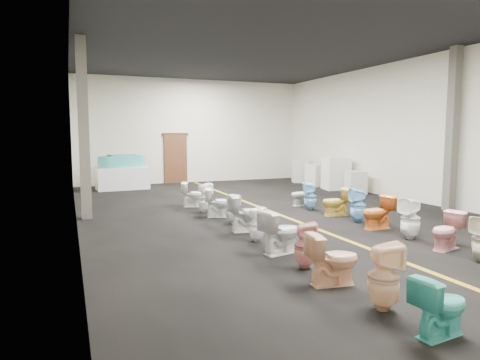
% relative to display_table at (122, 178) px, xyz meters
% --- Properties ---
extents(floor, '(16.00, 16.00, 0.00)m').
position_rel_display_table_xyz_m(floor, '(3.22, -6.60, -0.43)').
color(floor, black).
rests_on(floor, ground).
extents(ceiling, '(16.00, 16.00, 0.00)m').
position_rel_display_table_xyz_m(ceiling, '(3.22, -6.60, 4.07)').
color(ceiling, black).
rests_on(ceiling, ground).
extents(wall_back, '(10.00, 0.00, 10.00)m').
position_rel_display_table_xyz_m(wall_back, '(3.22, 1.40, 1.82)').
color(wall_back, beige).
rests_on(wall_back, ground).
extents(wall_left, '(0.00, 16.00, 16.00)m').
position_rel_display_table_xyz_m(wall_left, '(-1.78, -6.60, 1.82)').
color(wall_left, beige).
rests_on(wall_left, ground).
extents(wall_right, '(0.00, 16.00, 16.00)m').
position_rel_display_table_xyz_m(wall_right, '(8.22, -6.60, 1.82)').
color(wall_right, beige).
rests_on(wall_right, ground).
extents(aisle_stripe, '(0.12, 15.60, 0.01)m').
position_rel_display_table_xyz_m(aisle_stripe, '(3.22, -6.60, -0.43)').
color(aisle_stripe, olive).
rests_on(aisle_stripe, floor).
extents(back_door, '(1.00, 0.10, 2.10)m').
position_rel_display_table_xyz_m(back_door, '(2.42, 1.34, 0.62)').
color(back_door, '#562D19').
rests_on(back_door, floor).
extents(door_frame, '(1.15, 0.08, 0.10)m').
position_rel_display_table_xyz_m(door_frame, '(2.42, 1.35, 1.69)').
color(door_frame, '#331C11').
rests_on(door_frame, back_door).
extents(column_left, '(0.25, 0.25, 4.50)m').
position_rel_display_table_xyz_m(column_left, '(-1.53, -5.60, 1.82)').
color(column_left, '#59544C').
rests_on(column_left, floor).
extents(column_right, '(0.25, 0.25, 4.50)m').
position_rel_display_table_xyz_m(column_right, '(7.97, -8.10, 1.82)').
color(column_right, '#59544C').
rests_on(column_right, floor).
extents(display_table, '(1.98, 1.08, 0.86)m').
position_rel_display_table_xyz_m(display_table, '(0.00, 0.00, 0.00)').
color(display_table, white).
rests_on(display_table, floor).
extents(bathtub, '(1.81, 0.99, 0.55)m').
position_rel_display_table_xyz_m(bathtub, '(0.00, 0.00, 0.64)').
color(bathtub, teal).
rests_on(bathtub, display_table).
extents(appliance_crate_a, '(0.77, 0.77, 0.81)m').
position_rel_display_table_xyz_m(appliance_crate_a, '(7.62, -4.36, -0.02)').
color(appliance_crate_a, beige).
rests_on(appliance_crate_a, floor).
extents(appliance_crate_b, '(1.05, 1.05, 1.22)m').
position_rel_display_table_xyz_m(appliance_crate_b, '(7.62, -3.13, 0.18)').
color(appliance_crate_b, white).
rests_on(appliance_crate_b, floor).
extents(appliance_crate_c, '(0.82, 0.82, 0.90)m').
position_rel_display_table_xyz_m(appliance_crate_c, '(7.62, -1.87, 0.02)').
color(appliance_crate_c, silver).
rests_on(appliance_crate_c, floor).
extents(appliance_crate_d, '(0.93, 0.93, 1.02)m').
position_rel_display_table_xyz_m(appliance_crate_d, '(7.62, -0.44, 0.08)').
color(appliance_crate_d, silver).
rests_on(appliance_crate_d, floor).
extents(toilet_left_0, '(0.69, 0.44, 0.67)m').
position_rel_display_table_xyz_m(toilet_left_0, '(1.66, -13.70, -0.09)').
color(toilet_left_0, teal).
rests_on(toilet_left_0, floor).
extents(toilet_left_1, '(0.49, 0.49, 0.84)m').
position_rel_display_table_xyz_m(toilet_left_1, '(1.56, -12.95, -0.01)').
color(toilet_left_1, beige).
rests_on(toilet_left_1, floor).
extents(toilet_left_2, '(0.78, 0.51, 0.75)m').
position_rel_display_table_xyz_m(toilet_left_2, '(1.50, -11.97, -0.05)').
color(toilet_left_2, '#F3B48B').
rests_on(toilet_left_2, floor).
extents(toilet_left_3, '(0.44, 0.43, 0.75)m').
position_rel_display_table_xyz_m(toilet_left_3, '(1.51, -11.18, -0.06)').
color(toilet_left_3, '#D88E8F').
rests_on(toilet_left_3, floor).
extents(toilet_left_4, '(0.86, 0.62, 0.79)m').
position_rel_display_table_xyz_m(toilet_left_4, '(1.55, -10.26, -0.03)').
color(toilet_left_4, silver).
rests_on(toilet_left_4, floor).
extents(toilet_left_5, '(0.37, 0.37, 0.69)m').
position_rel_display_table_xyz_m(toilet_left_5, '(1.51, -9.31, -0.08)').
color(toilet_left_5, white).
rests_on(toilet_left_5, floor).
extents(toilet_left_6, '(0.86, 0.58, 0.81)m').
position_rel_display_table_xyz_m(toilet_left_6, '(1.68, -8.45, -0.02)').
color(toilet_left_6, silver).
rests_on(toilet_left_6, floor).
extents(toilet_left_7, '(0.39, 0.38, 0.69)m').
position_rel_display_table_xyz_m(toilet_left_7, '(1.66, -7.56, -0.08)').
color(toilet_left_7, silver).
rests_on(toilet_left_7, floor).
extents(toilet_left_8, '(0.83, 0.62, 0.75)m').
position_rel_display_table_xyz_m(toilet_left_8, '(1.65, -6.66, -0.05)').
color(toilet_left_8, white).
rests_on(toilet_left_8, floor).
extents(toilet_left_9, '(0.45, 0.44, 0.80)m').
position_rel_display_table_xyz_m(toilet_left_9, '(1.48, -5.89, -0.03)').
color(toilet_left_9, white).
rests_on(toilet_left_9, floor).
extents(toilet_left_10, '(0.81, 0.61, 0.73)m').
position_rel_display_table_xyz_m(toilet_left_10, '(1.47, -4.90, -0.06)').
color(toilet_left_10, white).
rests_on(toilet_left_10, floor).
extents(toilet_right_3, '(0.77, 0.55, 0.71)m').
position_rel_display_table_xyz_m(toilet_right_3, '(4.51, -11.18, -0.07)').
color(toilet_right_3, pink).
rests_on(toilet_right_3, floor).
extents(toilet_right_4, '(0.42, 0.41, 0.86)m').
position_rel_display_table_xyz_m(toilet_right_4, '(4.47, -10.32, -0.00)').
color(toilet_right_4, white).
rests_on(toilet_right_4, floor).
extents(toilet_right_5, '(0.75, 0.44, 0.75)m').
position_rel_display_table_xyz_m(toilet_right_5, '(4.49, -9.31, -0.05)').
color(toilet_right_5, orange).
rests_on(toilet_right_5, floor).
extents(toilet_right_6, '(0.47, 0.47, 0.83)m').
position_rel_display_table_xyz_m(toilet_right_6, '(4.54, -8.55, -0.01)').
color(toilet_right_6, '#7EC9F5').
rests_on(toilet_right_6, floor).
extents(toilet_right_7, '(0.79, 0.56, 0.73)m').
position_rel_display_table_xyz_m(toilet_right_7, '(4.53, -7.64, -0.06)').
color(toilet_right_7, '#E8BD44').
rests_on(toilet_right_7, floor).
extents(toilet_right_8, '(0.47, 0.46, 0.77)m').
position_rel_display_table_xyz_m(toilet_right_8, '(4.34, -6.66, -0.04)').
color(toilet_right_8, '#89C7F5').
rests_on(toilet_right_8, floor).
extents(toilet_right_9, '(0.70, 0.45, 0.67)m').
position_rel_display_table_xyz_m(toilet_right_9, '(4.48, -5.92, -0.09)').
color(toilet_right_9, silver).
rests_on(toilet_right_9, floor).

